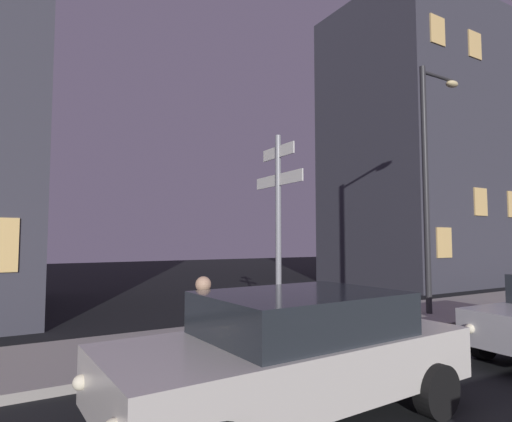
{
  "coord_description": "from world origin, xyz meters",
  "views": [
    {
      "loc": [
        -5.59,
        -1.08,
        2.12
      ],
      "look_at": [
        -1.1,
        6.54,
        2.72
      ],
      "focal_mm": 29.33,
      "sensor_mm": 36.0,
      "label": 1
    }
  ],
  "objects_px": {
    "car_side_parked": "(294,350)",
    "cyclist": "(206,339)",
    "street_lamp": "(430,167)",
    "signpost": "(278,218)"
  },
  "relations": [
    {
      "from": "car_side_parked",
      "to": "cyclist",
      "type": "xyz_separation_m",
      "value": [
        -0.6,
        1.23,
        -0.05
      ]
    },
    {
      "from": "cyclist",
      "to": "signpost",
      "type": "bearing_deg",
      "value": 36.83
    },
    {
      "from": "street_lamp",
      "to": "car_side_parked",
      "type": "xyz_separation_m",
      "value": [
        -7.02,
        -3.28,
        -3.32
      ]
    },
    {
      "from": "street_lamp",
      "to": "cyclist",
      "type": "relative_size",
      "value": 3.75
    },
    {
      "from": "signpost",
      "to": "car_side_parked",
      "type": "bearing_deg",
      "value": -120.66
    },
    {
      "from": "signpost",
      "to": "cyclist",
      "type": "distance_m",
      "value": 3.49
    },
    {
      "from": "cyclist",
      "to": "car_side_parked",
      "type": "bearing_deg",
      "value": -63.97
    },
    {
      "from": "car_side_parked",
      "to": "cyclist",
      "type": "height_order",
      "value": "cyclist"
    },
    {
      "from": "signpost",
      "to": "cyclist",
      "type": "height_order",
      "value": "signpost"
    },
    {
      "from": "street_lamp",
      "to": "cyclist",
      "type": "height_order",
      "value": "street_lamp"
    }
  ]
}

